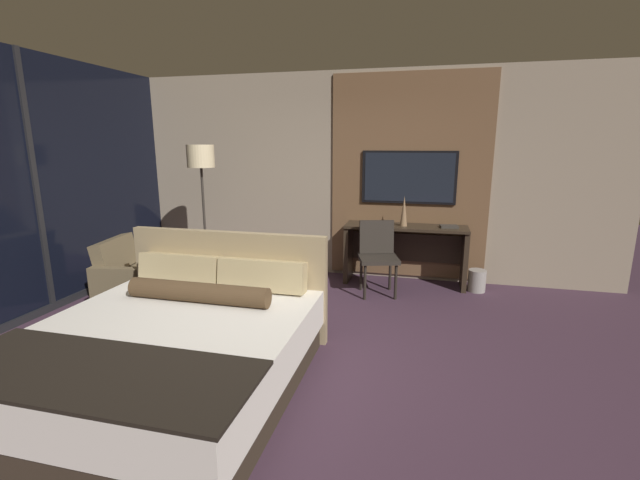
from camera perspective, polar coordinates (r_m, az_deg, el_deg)
ground_plane at (r=3.93m, az=-3.66°, el=-15.26°), size 16.00×16.00×0.00m
wall_back_tv_panel at (r=6.00m, az=4.65°, el=8.42°), size 7.20×0.09×2.80m
wall_left_window at (r=5.53m, az=-33.73°, el=5.20°), size 0.06×6.00×2.80m
bed at (r=3.56m, az=-19.02°, el=-13.52°), size 1.97×2.16×1.03m
desk at (r=5.80m, az=11.28°, el=-0.67°), size 1.58×0.46×0.80m
tv at (r=5.85m, az=11.75°, el=8.18°), size 1.24×0.04×0.70m
desk_chair at (r=5.37m, az=7.68°, el=-1.38°), size 0.57×0.57×0.91m
armchair_by_window at (r=5.35m, az=-22.28°, el=-5.38°), size 1.00×1.03×0.80m
floor_lamp at (r=5.65m, az=-15.55°, el=9.22°), size 0.34×0.34×1.83m
vase_tall at (r=5.66m, az=11.13°, el=3.82°), size 0.10×0.10×0.39m
book at (r=5.71m, az=16.83°, el=1.74°), size 0.24×0.18×0.03m
waste_bin at (r=5.83m, az=20.18°, el=-5.10°), size 0.22×0.22×0.28m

